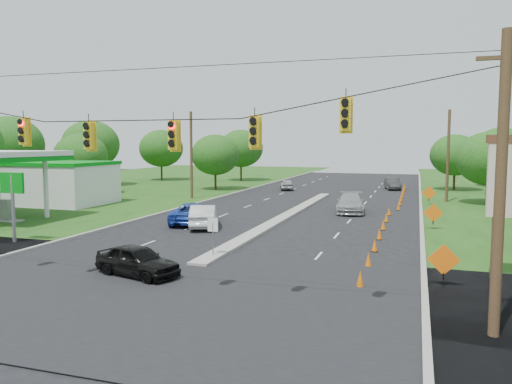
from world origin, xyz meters
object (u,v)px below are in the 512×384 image
(black_sedan, at_px, (137,261))
(blue_pickup, at_px, (194,213))
(white_sedan, at_px, (203,216))
(gas_station, at_px, (35,178))

(black_sedan, distance_m, blue_pickup, 14.38)
(blue_pickup, bearing_deg, black_sedan, 94.32)
(black_sedan, relative_size, white_sedan, 0.86)
(white_sedan, bearing_deg, black_sedan, 80.19)
(gas_station, distance_m, blue_pickup, 18.75)
(blue_pickup, bearing_deg, white_sedan, 124.91)
(gas_station, relative_size, blue_pickup, 3.61)
(gas_station, bearing_deg, white_sedan, -16.96)
(black_sedan, bearing_deg, gas_station, 65.67)
(gas_station, relative_size, white_sedan, 4.14)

